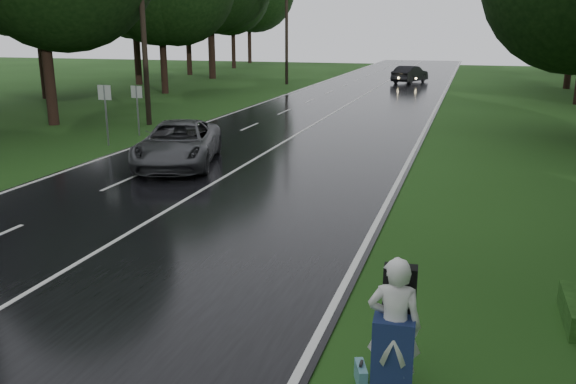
% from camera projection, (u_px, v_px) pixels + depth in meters
% --- Properties ---
extents(ground, '(160.00, 160.00, 0.00)m').
position_uv_depth(ground, '(32.00, 292.00, 11.60)').
color(ground, '#1F4715').
rests_on(ground, ground).
extents(road, '(12.00, 140.00, 0.04)m').
position_uv_depth(road, '(305.00, 130.00, 30.01)').
color(road, black).
rests_on(road, ground).
extents(lane_center, '(0.12, 140.00, 0.01)m').
position_uv_depth(lane_center, '(305.00, 129.00, 30.01)').
color(lane_center, silver).
rests_on(lane_center, road).
extents(grey_car, '(4.20, 6.28, 1.60)m').
position_uv_depth(grey_car, '(178.00, 144.00, 22.08)').
color(grey_car, '#424447').
rests_on(grey_car, road).
extents(far_car, '(3.12, 5.06, 1.57)m').
position_uv_depth(far_car, '(410.00, 74.00, 55.56)').
color(far_car, black).
rests_on(far_car, road).
extents(hitchhiker, '(0.78, 0.71, 2.05)m').
position_uv_depth(hitchhiker, '(394.00, 331.00, 8.18)').
color(hitchhiker, silver).
rests_on(hitchhiker, ground).
extents(suitcase, '(0.27, 0.46, 0.31)m').
position_uv_depth(suitcase, '(361.00, 375.00, 8.55)').
color(suitcase, teal).
rests_on(suitcase, ground).
extents(utility_pole_mid, '(1.80, 0.28, 10.03)m').
position_uv_depth(utility_pole_mid, '(149.00, 125.00, 31.81)').
color(utility_pole_mid, black).
rests_on(utility_pole_mid, ground).
extents(utility_pole_far, '(1.80, 0.28, 10.16)m').
position_uv_depth(utility_pole_far, '(287.00, 84.00, 54.72)').
color(utility_pole_far, black).
rests_on(utility_pole_far, ground).
extents(road_sign_a, '(0.63, 0.10, 2.63)m').
position_uv_depth(road_sign_a, '(109.00, 145.00, 26.12)').
color(road_sign_a, white).
rests_on(road_sign_a, ground).
extents(road_sign_b, '(0.57, 0.10, 2.37)m').
position_uv_depth(road_sign_b, '(139.00, 136.00, 28.50)').
color(road_sign_b, white).
rests_on(road_sign_b, ground).
extents(tree_left_d, '(9.54, 9.54, 14.91)m').
position_uv_depth(tree_left_d, '(54.00, 125.00, 31.75)').
color(tree_left_d, black).
rests_on(tree_left_d, ground).
extents(tree_left_e, '(9.14, 9.14, 14.28)m').
position_uv_depth(tree_left_e, '(165.00, 93.00, 47.06)').
color(tree_left_e, black).
rests_on(tree_left_e, ground).
extents(tree_left_f, '(11.35, 11.35, 17.74)m').
position_uv_depth(tree_left_f, '(213.00, 79.00, 60.86)').
color(tree_left_f, black).
rests_on(tree_left_f, ground).
extents(tree_right_f, '(10.39, 10.39, 16.24)m').
position_uv_depth(tree_right_f, '(566.00, 89.00, 50.69)').
color(tree_right_f, black).
rests_on(tree_right_f, ground).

